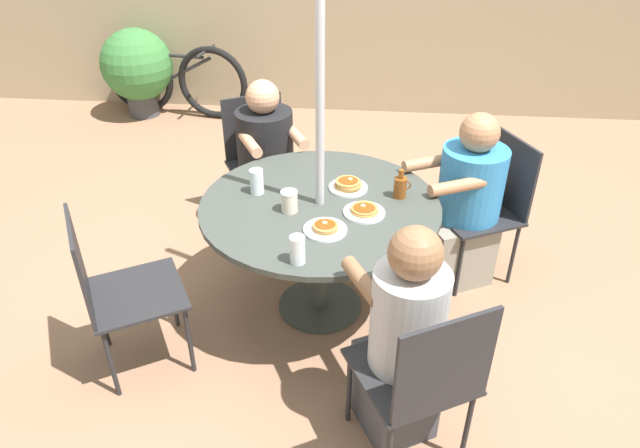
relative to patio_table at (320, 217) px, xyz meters
The scene contains 20 objects.
ground_plane 0.63m from the patio_table, ahead, with size 12.00×12.00×0.00m, color #8C664C.
back_fence 3.25m from the patio_table, 90.00° to the left, with size 10.00×0.06×1.67m, color tan.
patio_table is the anchor object (origin of this frame).
umbrella_pole 0.57m from the patio_table, ahead, with size 0.05×0.05×2.40m, color #ADADB2.
patio_chair_north 1.11m from the patio_table, 62.23° to the right, with size 0.61×0.61×0.91m.
diner_north 0.94m from the patio_table, 62.23° to the right, with size 0.48×0.53×1.13m.
patio_chair_east 1.11m from the patio_table, 25.35° to the left, with size 0.60×0.60×0.91m.
diner_east 0.93m from the patio_table, 25.35° to the left, with size 0.63×0.56×1.10m.
patio_chair_south 1.11m from the patio_table, 118.23° to the left, with size 0.61×0.61×0.91m.
diner_south 0.94m from the patio_table, 118.23° to the left, with size 0.55×0.60×1.11m.
patio_chair_west 1.11m from the patio_table, 149.96° to the right, with size 0.62×0.62×0.91m.
pancake_plate_a 0.28m from the patio_table, 19.79° to the right, with size 0.22×0.22×0.05m.
pancake_plate_b 0.30m from the patio_table, 79.11° to the right, with size 0.22×0.22×0.05m.
pancake_plate_c 0.25m from the patio_table, 49.80° to the left, with size 0.22×0.22×0.06m.
syrup_bottle 0.47m from the patio_table, 13.88° to the left, with size 0.09×0.07×0.16m.
coffee_cup 0.23m from the patio_table, 146.65° to the right, with size 0.09×0.09×0.12m.
drinking_glass_a 0.40m from the patio_table, 167.73° to the left, with size 0.08×0.08×0.14m, color silver.
drinking_glass_b 0.57m from the patio_table, 95.40° to the right, with size 0.07×0.07×0.14m, color silver.
bicycle 3.43m from the patio_table, 121.11° to the left, with size 1.55×0.44×0.76m.
potted_shrub 3.59m from the patio_table, 126.52° to the left, with size 0.71×0.71×0.89m.
Camera 1 is at (0.25, -2.63, 2.28)m, focal length 32.00 mm.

